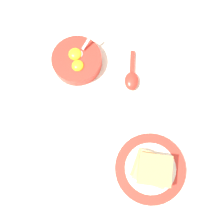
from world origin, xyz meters
TOP-DOWN VIEW (x-y plane):
  - ground_plane at (0.00, 0.00)m, footprint 3.00×3.00m
  - egg_bowl at (0.21, 0.12)m, footprint 0.16×0.16m
  - toast_plate at (-0.11, -0.12)m, footprint 0.20×0.20m
  - toast_sandwich at (-0.12, -0.12)m, footprint 0.11×0.11m
  - soup_spoon at (0.16, -0.06)m, footprint 0.14×0.04m

SIDE VIEW (x-z plane):
  - ground_plane at x=0.00m, z-range 0.00..0.00m
  - toast_plate at x=-0.11m, z-range 0.00..0.01m
  - soup_spoon at x=0.16m, z-range 0.00..0.03m
  - egg_bowl at x=0.21m, z-range -0.01..0.06m
  - toast_sandwich at x=-0.12m, z-range 0.01..0.07m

